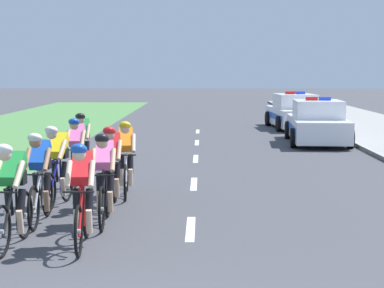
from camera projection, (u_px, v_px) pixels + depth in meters
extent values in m
cube|color=#9E9E99|center=(373.00, 153.00, 18.94)|extent=(0.16, 60.00, 0.13)
cube|color=white|center=(191.00, 229.00, 10.15)|extent=(0.14, 1.60, 0.01)
cube|color=white|center=(194.00, 184.00, 14.13)|extent=(0.14, 1.60, 0.01)
cube|color=white|center=(196.00, 159.00, 18.10)|extent=(0.14, 1.60, 0.01)
cube|color=white|center=(197.00, 143.00, 22.07)|extent=(0.14, 1.60, 0.01)
cube|color=white|center=(198.00, 131.00, 26.04)|extent=(0.14, 1.60, 0.01)
torus|color=black|center=(1.00, 232.00, 8.54)|extent=(0.07, 0.73, 0.72)
cylinder|color=#99999E|center=(1.00, 232.00, 8.54)|extent=(0.06, 0.06, 0.06)
torus|color=black|center=(25.00, 215.00, 9.53)|extent=(0.07, 0.73, 0.72)
cylinder|color=#99999E|center=(25.00, 215.00, 9.53)|extent=(0.06, 0.06, 0.06)
cylinder|color=black|center=(11.00, 186.00, 8.92)|extent=(0.06, 0.55, 0.04)
cylinder|color=black|center=(8.00, 211.00, 8.79)|extent=(0.06, 0.48, 0.63)
cylinder|color=black|center=(17.00, 204.00, 9.16)|extent=(0.04, 0.04, 0.65)
cylinder|color=black|center=(3.00, 192.00, 8.58)|extent=(0.42, 0.04, 0.03)
cube|color=black|center=(16.00, 181.00, 9.12)|extent=(0.11, 0.22, 0.05)
cube|color=green|center=(12.00, 168.00, 8.97)|extent=(0.30, 0.55, 0.46)
cube|color=black|center=(15.00, 178.00, 9.10)|extent=(0.29, 0.21, 0.18)
cylinder|color=black|center=(21.00, 203.00, 9.09)|extent=(0.12, 0.23, 0.40)
cylinder|color=beige|center=(20.00, 222.00, 9.04)|extent=(0.10, 0.16, 0.36)
cylinder|color=black|center=(9.00, 202.00, 9.10)|extent=(0.12, 0.17, 0.40)
cylinder|color=beige|center=(8.00, 222.00, 9.05)|extent=(0.09, 0.13, 0.36)
cylinder|color=beige|center=(19.00, 174.00, 8.76)|extent=(0.09, 0.40, 0.35)
sphere|color=beige|center=(4.00, 154.00, 8.65)|extent=(0.19, 0.19, 0.19)
ellipsoid|color=white|center=(4.00, 150.00, 8.63)|extent=(0.24, 0.32, 0.24)
torus|color=black|center=(78.00, 231.00, 8.57)|extent=(0.10, 0.73, 0.72)
cylinder|color=#99999E|center=(78.00, 231.00, 8.57)|extent=(0.06, 0.06, 0.06)
torus|color=black|center=(87.00, 214.00, 9.56)|extent=(0.10, 0.73, 0.72)
cylinder|color=#99999E|center=(87.00, 214.00, 9.56)|extent=(0.06, 0.06, 0.06)
cylinder|color=#B21919|center=(82.00, 186.00, 8.95)|extent=(0.08, 0.55, 0.04)
cylinder|color=#B21919|center=(81.00, 211.00, 8.81)|extent=(0.07, 0.48, 0.63)
cylinder|color=#B21919|center=(84.00, 204.00, 9.18)|extent=(0.04, 0.04, 0.65)
cylinder|color=black|center=(79.00, 192.00, 8.61)|extent=(0.42, 0.06, 0.03)
cube|color=black|center=(83.00, 180.00, 9.14)|extent=(0.12, 0.23, 0.05)
cube|color=red|center=(82.00, 168.00, 9.00)|extent=(0.32, 0.56, 0.46)
cube|color=black|center=(83.00, 178.00, 9.13)|extent=(0.29, 0.22, 0.18)
cylinder|color=black|center=(89.00, 202.00, 9.12)|extent=(0.13, 0.23, 0.40)
cylinder|color=beige|center=(89.00, 221.00, 9.08)|extent=(0.10, 0.16, 0.36)
cylinder|color=black|center=(77.00, 202.00, 9.11)|extent=(0.12, 0.18, 0.40)
cylinder|color=beige|center=(76.00, 222.00, 9.07)|extent=(0.10, 0.13, 0.36)
cylinder|color=beige|center=(92.00, 174.00, 8.80)|extent=(0.10, 0.41, 0.35)
cylinder|color=beige|center=(68.00, 174.00, 8.78)|extent=(0.10, 0.41, 0.35)
sphere|color=beige|center=(79.00, 154.00, 8.67)|extent=(0.19, 0.19, 0.19)
ellipsoid|color=blue|center=(79.00, 149.00, 8.65)|extent=(0.25, 0.33, 0.24)
torus|color=black|center=(34.00, 208.00, 9.98)|extent=(0.06, 0.72, 0.72)
cylinder|color=#99999E|center=(34.00, 208.00, 9.98)|extent=(0.06, 0.06, 0.06)
torus|color=black|center=(48.00, 196.00, 10.97)|extent=(0.06, 0.72, 0.72)
cylinder|color=#99999E|center=(48.00, 196.00, 10.97)|extent=(0.06, 0.06, 0.06)
cylinder|color=silver|center=(39.00, 170.00, 10.36)|extent=(0.05, 0.55, 0.04)
cylinder|color=silver|center=(37.00, 192.00, 10.22)|extent=(0.05, 0.48, 0.63)
cylinder|color=silver|center=(43.00, 186.00, 10.59)|extent=(0.04, 0.04, 0.65)
cylinder|color=black|center=(34.00, 175.00, 10.02)|extent=(0.42, 0.04, 0.03)
cube|color=black|center=(42.00, 166.00, 10.55)|extent=(0.10, 0.22, 0.05)
cube|color=blue|center=(40.00, 155.00, 10.41)|extent=(0.29, 0.55, 0.47)
cube|color=black|center=(42.00, 163.00, 10.54)|extent=(0.28, 0.21, 0.18)
cylinder|color=black|center=(47.00, 184.00, 10.53)|extent=(0.12, 0.23, 0.40)
cylinder|color=#9E7051|center=(46.00, 201.00, 10.48)|extent=(0.09, 0.16, 0.36)
cylinder|color=black|center=(36.00, 184.00, 10.53)|extent=(0.11, 0.17, 0.40)
cylinder|color=#9E7051|center=(36.00, 201.00, 10.48)|extent=(0.09, 0.12, 0.36)
cylinder|color=#9E7051|center=(47.00, 160.00, 10.20)|extent=(0.09, 0.40, 0.35)
cylinder|color=#9E7051|center=(27.00, 160.00, 10.20)|extent=(0.09, 0.40, 0.35)
sphere|color=#9E7051|center=(35.00, 142.00, 10.08)|extent=(0.19, 0.19, 0.19)
ellipsoid|color=white|center=(35.00, 138.00, 10.06)|extent=(0.24, 0.32, 0.24)
torus|color=black|center=(102.00, 209.00, 9.92)|extent=(0.08, 0.73, 0.72)
cylinder|color=#99999E|center=(102.00, 209.00, 9.92)|extent=(0.06, 0.06, 0.06)
torus|color=black|center=(108.00, 196.00, 10.91)|extent=(0.08, 0.73, 0.72)
cylinder|color=#99999E|center=(108.00, 196.00, 10.91)|extent=(0.06, 0.06, 0.06)
cylinder|color=black|center=(104.00, 170.00, 10.30)|extent=(0.07, 0.55, 0.04)
cylinder|color=black|center=(103.00, 192.00, 10.17)|extent=(0.07, 0.48, 0.63)
cylinder|color=black|center=(105.00, 187.00, 10.54)|extent=(0.04, 0.04, 0.65)
cylinder|color=black|center=(102.00, 175.00, 9.96)|extent=(0.42, 0.05, 0.03)
cube|color=black|center=(105.00, 166.00, 10.50)|extent=(0.11, 0.23, 0.05)
cube|color=pink|center=(104.00, 155.00, 10.35)|extent=(0.31, 0.56, 0.46)
cube|color=black|center=(105.00, 164.00, 10.48)|extent=(0.29, 0.22, 0.18)
cylinder|color=black|center=(111.00, 185.00, 10.48)|extent=(0.12, 0.23, 0.40)
cylinder|color=tan|center=(110.00, 202.00, 10.43)|extent=(0.10, 0.16, 0.36)
cylinder|color=black|center=(100.00, 185.00, 10.47)|extent=(0.12, 0.17, 0.40)
cylinder|color=tan|center=(99.00, 202.00, 10.42)|extent=(0.10, 0.13, 0.36)
cylinder|color=tan|center=(113.00, 160.00, 10.15)|extent=(0.10, 0.40, 0.35)
cylinder|color=tan|center=(93.00, 160.00, 10.14)|extent=(0.10, 0.40, 0.35)
sphere|color=tan|center=(102.00, 143.00, 10.02)|extent=(0.19, 0.19, 0.19)
ellipsoid|color=black|center=(102.00, 139.00, 10.01)|extent=(0.25, 0.33, 0.24)
torus|color=black|center=(49.00, 193.00, 11.25)|extent=(0.13, 0.72, 0.72)
cylinder|color=#99999E|center=(49.00, 193.00, 11.25)|extent=(0.07, 0.07, 0.06)
torus|color=black|center=(67.00, 183.00, 12.23)|extent=(0.13, 0.72, 0.72)
cylinder|color=#99999E|center=(67.00, 183.00, 12.23)|extent=(0.07, 0.07, 0.06)
cylinder|color=#1E1E99|center=(56.00, 159.00, 11.63)|extent=(0.10, 0.55, 0.04)
cylinder|color=#1E1E99|center=(54.00, 178.00, 11.49)|extent=(0.09, 0.48, 0.63)
cylinder|color=#1E1E99|center=(61.00, 174.00, 11.86)|extent=(0.04, 0.04, 0.65)
cylinder|color=black|center=(50.00, 163.00, 11.29)|extent=(0.42, 0.08, 0.03)
cube|color=black|center=(60.00, 155.00, 11.82)|extent=(0.12, 0.23, 0.05)
cube|color=yellow|center=(58.00, 145.00, 11.67)|extent=(0.34, 0.57, 0.46)
cube|color=black|center=(60.00, 153.00, 11.81)|extent=(0.30, 0.23, 0.18)
cylinder|color=black|center=(64.00, 172.00, 11.79)|extent=(0.13, 0.23, 0.40)
cylinder|color=beige|center=(63.00, 187.00, 11.74)|extent=(0.11, 0.16, 0.36)
cylinder|color=black|center=(55.00, 172.00, 11.81)|extent=(0.13, 0.18, 0.40)
cylinder|color=beige|center=(54.00, 187.00, 11.76)|extent=(0.10, 0.13, 0.36)
cylinder|color=beige|center=(62.00, 150.00, 11.45)|extent=(0.12, 0.41, 0.35)
cylinder|color=beige|center=(45.00, 149.00, 11.49)|extent=(0.12, 0.41, 0.35)
sphere|color=beige|center=(52.00, 134.00, 11.35)|extent=(0.19, 0.19, 0.19)
ellipsoid|color=white|center=(51.00, 130.00, 11.33)|extent=(0.26, 0.34, 0.24)
torus|color=black|center=(109.00, 194.00, 11.14)|extent=(0.06, 0.72, 0.72)
cylinder|color=#99999E|center=(109.00, 194.00, 11.14)|extent=(0.06, 0.06, 0.06)
torus|color=black|center=(115.00, 184.00, 12.14)|extent=(0.06, 0.72, 0.72)
cylinder|color=#99999E|center=(115.00, 184.00, 12.14)|extent=(0.06, 0.06, 0.06)
cylinder|color=black|center=(111.00, 160.00, 11.53)|extent=(0.05, 0.55, 0.04)
cylinder|color=black|center=(110.00, 179.00, 11.39)|extent=(0.05, 0.48, 0.63)
cylinder|color=black|center=(113.00, 174.00, 11.76)|extent=(0.04, 0.04, 0.65)
cylinder|color=black|center=(109.00, 164.00, 11.18)|extent=(0.42, 0.04, 0.03)
cube|color=black|center=(112.00, 156.00, 11.72)|extent=(0.11, 0.22, 0.05)
cube|color=red|center=(111.00, 146.00, 11.57)|extent=(0.29, 0.54, 0.47)
cube|color=black|center=(112.00, 154.00, 11.71)|extent=(0.29, 0.21, 0.18)
cylinder|color=black|center=(117.00, 173.00, 11.70)|extent=(0.12, 0.23, 0.40)
cylinder|color=tan|center=(117.00, 188.00, 11.65)|extent=(0.09, 0.16, 0.36)
cylinder|color=black|center=(107.00, 173.00, 11.70)|extent=(0.11, 0.17, 0.40)
cylinder|color=tan|center=(107.00, 188.00, 11.65)|extent=(0.09, 0.12, 0.36)
cylinder|color=tan|center=(119.00, 150.00, 11.37)|extent=(0.09, 0.40, 0.35)
cylinder|color=tan|center=(101.00, 150.00, 11.37)|extent=(0.09, 0.40, 0.35)
sphere|color=tan|center=(109.00, 135.00, 11.25)|extent=(0.19, 0.19, 0.19)
ellipsoid|color=red|center=(109.00, 131.00, 11.23)|extent=(0.24, 0.32, 0.24)
torus|color=black|center=(73.00, 176.00, 13.05)|extent=(0.06, 0.72, 0.72)
cylinder|color=#99999E|center=(73.00, 176.00, 13.05)|extent=(0.06, 0.06, 0.06)
torus|color=black|center=(81.00, 168.00, 14.04)|extent=(0.06, 0.72, 0.72)
cylinder|color=#99999E|center=(81.00, 168.00, 14.04)|extent=(0.06, 0.06, 0.06)
cylinder|color=#1E1E99|center=(76.00, 147.00, 13.43)|extent=(0.05, 0.55, 0.04)
cylinder|color=#1E1E99|center=(75.00, 163.00, 13.29)|extent=(0.05, 0.48, 0.63)
cylinder|color=#1E1E99|center=(78.00, 160.00, 13.66)|extent=(0.04, 0.04, 0.65)
cylinder|color=black|center=(74.00, 150.00, 13.08)|extent=(0.42, 0.04, 0.03)
cube|color=black|center=(78.00, 144.00, 13.62)|extent=(0.11, 0.22, 0.05)
cube|color=pink|center=(77.00, 135.00, 13.48)|extent=(0.29, 0.54, 0.47)
cube|color=black|center=(78.00, 142.00, 13.61)|extent=(0.29, 0.21, 0.18)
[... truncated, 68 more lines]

